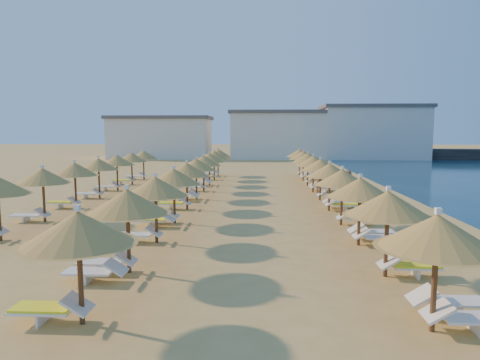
{
  "coord_description": "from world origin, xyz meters",
  "views": [
    {
      "loc": [
        0.33,
        -22.04,
        4.34
      ],
      "look_at": [
        -0.88,
        4.0,
        1.3
      ],
      "focal_mm": 32.0,
      "sensor_mm": 36.0,
      "label": 1
    }
  ],
  "objects_px": {
    "parasol_row_west": "(192,168)",
    "beachgoer_c": "(319,184)",
    "parasol_row_east": "(325,168)",
    "beachgoer_b": "(348,185)",
    "beachgoer_a": "(353,194)",
    "jetty": "(442,154)"
  },
  "relations": [
    {
      "from": "parasol_row_west",
      "to": "beachgoer_a",
      "type": "height_order",
      "value": "parasol_row_west"
    },
    {
      "from": "beachgoer_a",
      "to": "jetty",
      "type": "bearing_deg",
      "value": 159.46
    },
    {
      "from": "jetty",
      "to": "parasol_row_west",
      "type": "height_order",
      "value": "parasol_row_west"
    },
    {
      "from": "beachgoer_c",
      "to": "beachgoer_b",
      "type": "distance_m",
      "value": 2.21
    },
    {
      "from": "jetty",
      "to": "beachgoer_b",
      "type": "height_order",
      "value": "beachgoer_b"
    },
    {
      "from": "parasol_row_east",
      "to": "beachgoer_a",
      "type": "xyz_separation_m",
      "value": [
        1.49,
        -0.7,
        -1.4
      ]
    },
    {
      "from": "beachgoer_c",
      "to": "beachgoer_a",
      "type": "bearing_deg",
      "value": -46.79
    },
    {
      "from": "beachgoer_a",
      "to": "beachgoer_c",
      "type": "relative_size",
      "value": 0.99
    },
    {
      "from": "beachgoer_a",
      "to": "beachgoer_b",
      "type": "relative_size",
      "value": 0.82
    },
    {
      "from": "parasol_row_east",
      "to": "beachgoer_b",
      "type": "height_order",
      "value": "parasol_row_east"
    },
    {
      "from": "parasol_row_east",
      "to": "parasol_row_west",
      "type": "height_order",
      "value": "same"
    },
    {
      "from": "beachgoer_a",
      "to": "beachgoer_b",
      "type": "bearing_deg",
      "value": -178.81
    },
    {
      "from": "beachgoer_a",
      "to": "beachgoer_b",
      "type": "height_order",
      "value": "beachgoer_b"
    },
    {
      "from": "parasol_row_west",
      "to": "beachgoer_c",
      "type": "distance_m",
      "value": 8.78
    },
    {
      "from": "parasol_row_east",
      "to": "parasol_row_west",
      "type": "distance_m",
      "value": 7.74
    },
    {
      "from": "beachgoer_c",
      "to": "beachgoer_b",
      "type": "bearing_deg",
      "value": -16.11
    },
    {
      "from": "parasol_row_east",
      "to": "beachgoer_b",
      "type": "bearing_deg",
      "value": 49.15
    },
    {
      "from": "beachgoer_c",
      "to": "parasol_row_west",
      "type": "bearing_deg",
      "value": -129.85
    },
    {
      "from": "parasol_row_west",
      "to": "beachgoer_a",
      "type": "relative_size",
      "value": 22.36
    },
    {
      "from": "beachgoer_b",
      "to": "beachgoer_c",
      "type": "bearing_deg",
      "value": -166.0
    },
    {
      "from": "beachgoer_b",
      "to": "jetty",
      "type": "bearing_deg",
      "value": 116.65
    },
    {
      "from": "jetty",
      "to": "beachgoer_a",
      "type": "distance_m",
      "value": 47.29
    }
  ]
}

